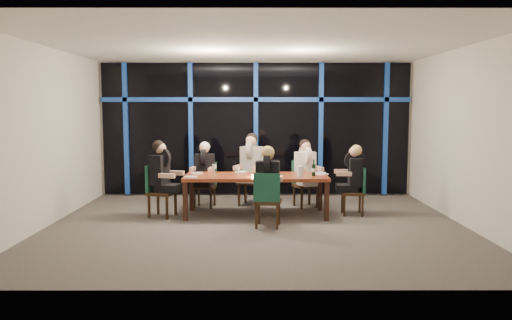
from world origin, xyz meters
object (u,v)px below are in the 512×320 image
object	(u,v)px
chair_far_mid	(252,177)
chair_far_right	(304,181)
diner_end_left	(161,167)
diner_near_mid	(268,174)
diner_far_left	(204,165)
chair_far_left	(205,182)
water_pitcher	(300,172)
chair_end_right	(357,188)
chair_end_left	(158,188)
wine_bottle	(314,170)
chair_near_mid	(267,197)
diner_end_right	(353,169)
diner_far_mid	(251,159)
diner_far_right	(306,163)
dining_table	(256,179)

from	to	relation	value
chair_far_mid	chair_far_right	size ratio (longest dim) A/B	1.09
chair_far_right	diner_end_left	xyz separation A→B (m)	(-2.68, -0.99, 0.39)
chair_far_right	diner_near_mid	distance (m)	1.96
diner_far_left	chair_far_left	bearing A→B (deg)	90.00
diner_near_mid	water_pitcher	bearing A→B (deg)	-126.18
chair_far_right	chair_end_right	size ratio (longest dim) A/B	1.04
chair_end_left	wine_bottle	bearing A→B (deg)	-74.58
chair_near_mid	chair_end_right	bearing A→B (deg)	-141.09
diner_far_left	diner_end_right	bearing A→B (deg)	-6.04
chair_end_right	diner_far_mid	xyz separation A→B (m)	(-1.97, 0.92, 0.46)
chair_far_right	chair_end_right	xyz separation A→B (m)	(0.90, -0.82, -0.02)
chair_end_left	chair_near_mid	size ratio (longest dim) A/B	1.03
diner_far_left	diner_end_right	size ratio (longest dim) A/B	1.00
chair_far_left	diner_end_right	bearing A→B (deg)	-7.52
chair_far_right	diner_far_right	world-z (taller)	diner_far_right
dining_table	chair_far_left	size ratio (longest dim) A/B	2.92
chair_near_mid	chair_far_right	bearing A→B (deg)	-105.33
diner_far_mid	diner_near_mid	world-z (taller)	diner_far_mid
chair_near_mid	diner_end_left	xyz separation A→B (m)	(-1.89, 0.85, 0.39)
diner_far_left	diner_end_left	distance (m)	1.13
chair_far_mid	diner_end_right	world-z (taller)	diner_end_right
water_pitcher	dining_table	bearing A→B (deg)	171.93
diner_far_left	water_pitcher	bearing A→B (deg)	-21.94
chair_far_mid	chair_end_left	xyz separation A→B (m)	(-1.71, -1.15, -0.03)
chair_far_mid	diner_near_mid	world-z (taller)	diner_near_mid
diner_far_mid	chair_far_left	bearing A→B (deg)	-153.13
chair_end_right	diner_far_left	size ratio (longest dim) A/B	1.02
chair_far_left	diner_far_right	distance (m)	2.05
dining_table	chair_far_left	distance (m)	1.34
diner_far_left	chair_far_right	bearing A→B (deg)	11.09
diner_far_right	diner_near_mid	world-z (taller)	diner_near_mid
chair_far_left	diner_end_right	size ratio (longest dim) A/B	1.03
diner_far_right	diner_near_mid	size ratio (longest dim) A/B	1.00
chair_end_left	chair_end_right	xyz separation A→B (m)	(3.65, 0.15, -0.04)
chair_end_left	diner_end_right	xyz separation A→B (m)	(3.58, 0.15, 0.32)
chair_far_left	diner_end_left	bearing A→B (deg)	-117.25
chair_end_right	diner_far_right	bearing A→B (deg)	-127.62
diner_far_left	diner_far_mid	size ratio (longest dim) A/B	0.89
dining_table	diner_near_mid	world-z (taller)	diner_near_mid
diner_far_left	wine_bottle	size ratio (longest dim) A/B	2.91
chair_near_mid	chair_far_mid	bearing A→B (deg)	-74.99
dining_table	chair_far_mid	world-z (taller)	chair_far_mid
diner_near_mid	chair_end_right	bearing A→B (deg)	-142.92
chair_near_mid	diner_far_right	distance (m)	1.98
chair_near_mid	diner_far_left	distance (m)	2.15
diner_far_right	wine_bottle	distance (m)	0.93
dining_table	diner_far_right	world-z (taller)	diner_far_right
diner_far_left	diner_far_right	distance (m)	2.02
diner_far_mid	diner_near_mid	bearing A→B (deg)	-61.50
diner_far_left	chair_far_mid	bearing A→B (deg)	24.40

